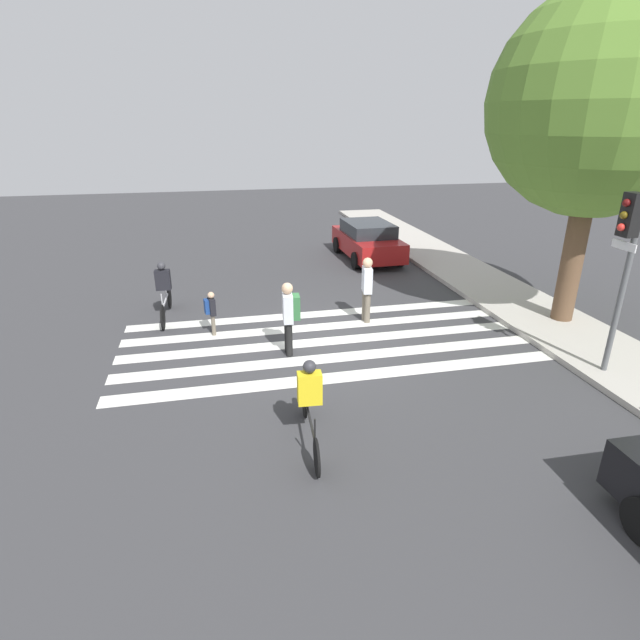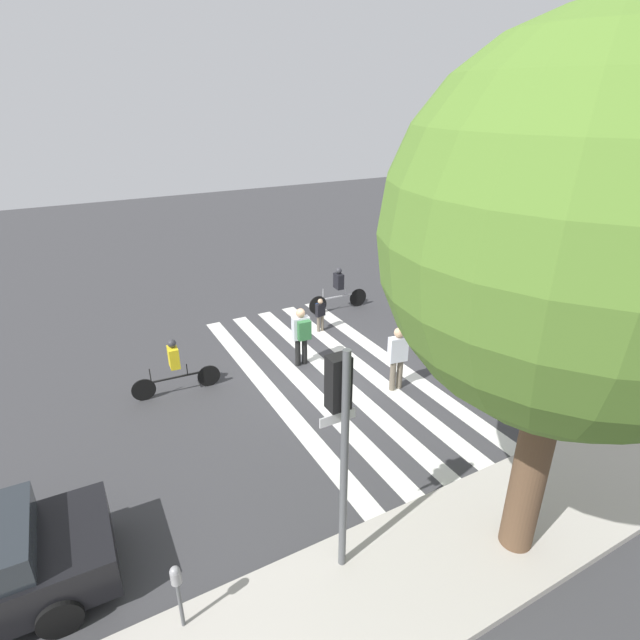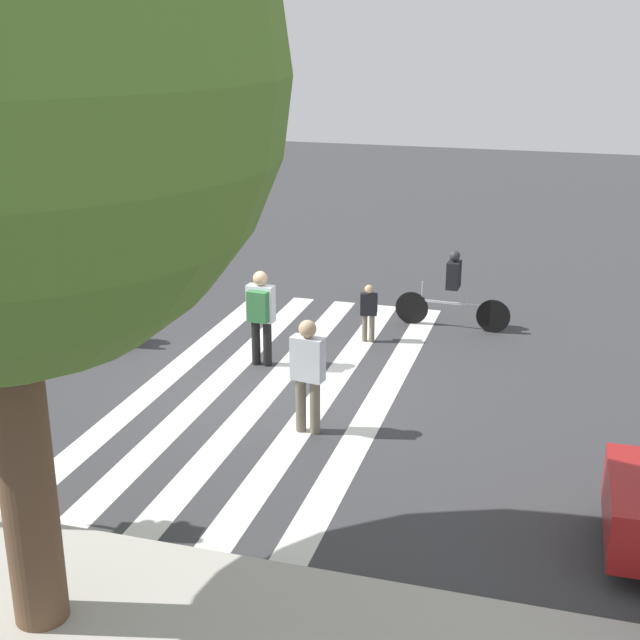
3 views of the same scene
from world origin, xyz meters
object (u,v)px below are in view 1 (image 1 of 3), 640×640
Objects in this scene: pedestrian_adult_blue_shirt at (290,313)px; car_parked_dark_suv at (368,240)px; cyclist_far_lane at (310,399)px; pedestrian_child_with_backpack at (367,286)px; cyclist_mid_street at (164,289)px; traffic_light at (627,246)px; street_tree at (602,104)px; pedestrian_adult_yellow_jacket at (211,310)px.

pedestrian_adult_blue_shirt is 9.11m from car_parked_dark_suv.
pedestrian_child_with_backpack is at bearing 157.35° from cyclist_far_lane.
car_parked_dark_suv is (-4.98, 7.41, -0.11)m from cyclist_mid_street.
traffic_light reaches higher than car_parked_dark_suv.
traffic_light is 1.80× the size of cyclist_far_lane.
street_tree is 6.98m from pedestrian_child_with_backpack.
street_tree reaches higher than cyclist_mid_street.
pedestrian_adult_blue_shirt is at bearing -30.00° from car_parked_dark_suv.
pedestrian_adult_yellow_jacket is 0.64× the size of pedestrian_child_with_backpack.
pedestrian_adult_blue_shirt is 2.86m from pedestrian_child_with_backpack.
pedestrian_adult_yellow_jacket is 0.50× the size of cyclist_far_lane.
pedestrian_child_with_backpack is at bearing 80.17° from pedestrian_adult_yellow_jacket.
pedestrian_child_with_backpack reaches higher than car_parked_dark_suv.
traffic_light is 9.37m from pedestrian_adult_yellow_jacket.
traffic_light reaches higher than pedestrian_adult_yellow_jacket.
pedestrian_adult_yellow_jacket is 5.37m from cyclist_far_lane.
pedestrian_child_with_backpack reaches higher than pedestrian_adult_yellow_jacket.
street_tree is 11.85m from cyclist_mid_street.
pedestrian_adult_yellow_jacket is (-4.11, -8.13, -2.20)m from traffic_light.
street_tree is (-2.86, 1.20, 2.65)m from traffic_light.
car_parked_dark_suv is at bearing -169.47° from traffic_light.
pedestrian_child_with_backpack is (-4.14, -3.98, -1.86)m from traffic_light.
street_tree is 9.86m from cyclist_far_lane.
car_parked_dark_suv is (-7.98, 4.39, -0.28)m from pedestrian_adult_blue_shirt.
cyclist_mid_street is at bearing -95.45° from pedestrian_child_with_backpack.
street_tree is 8.78m from pedestrian_adult_blue_shirt.
cyclist_far_lane is (3.56, -0.23, -0.17)m from pedestrian_adult_blue_shirt.
street_tree is at bearing 120.60° from cyclist_far_lane.
street_tree reaches higher than pedestrian_adult_yellow_jacket.
traffic_light is 1.75× the size of cyclist_mid_street.
pedestrian_adult_blue_shirt is 0.42× the size of car_parked_dark_suv.
street_tree is at bearing 157.27° from traffic_light.
cyclist_mid_street is at bearing -153.00° from cyclist_far_lane.
car_parked_dark_suv is at bearing 171.51° from pedestrian_child_with_backpack.
pedestrian_child_with_backpack is at bearing -51.31° from pedestrian_adult_blue_shirt.
cyclist_mid_street is at bearing -57.31° from car_parked_dark_suv.
pedestrian_adult_blue_shirt is 0.75× the size of cyclist_mid_street.
cyclist_far_lane is at bearing -23.02° from car_parked_dark_suv.
cyclist_far_lane is at bearing -17.56° from pedestrian_child_with_backpack.
street_tree is at bearing -83.06° from pedestrian_adult_blue_shirt.
pedestrian_child_with_backpack is (-0.03, 4.15, 0.34)m from pedestrian_adult_yellow_jacket.
pedestrian_adult_blue_shirt is 2.41m from pedestrian_adult_yellow_jacket.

